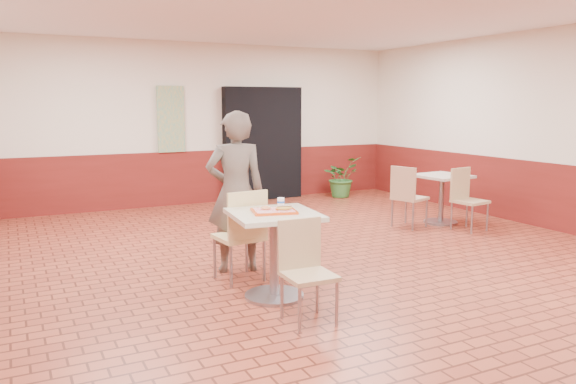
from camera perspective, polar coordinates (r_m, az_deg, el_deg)
name	(u,v)px	position (r m, az deg, el deg)	size (l,w,h in m)	color
room_shell	(343,139)	(6.18, 5.63, 5.37)	(8.01, 10.01, 3.01)	maroon
wainscot_band	(342,229)	(6.32, 5.49, -3.72)	(8.00, 10.00, 1.00)	#601712
corridor_doorway	(263,144)	(11.08, -2.58, 4.92)	(1.60, 0.22, 2.20)	black
promo_poster	(171,119)	(10.51, -11.81, 7.25)	(0.50, 0.03, 1.20)	gray
main_table	(274,241)	(5.45, -1.43, -4.95)	(0.81, 0.81, 0.85)	beige
chair_main_front	(305,265)	(4.91, 1.75, -7.44)	(0.42, 0.42, 0.89)	tan
chair_main_back	(242,231)	(5.95, -4.65, -3.95)	(0.50, 0.50, 0.99)	#E6CF8A
customer	(236,192)	(6.29, -5.34, -0.02)	(0.66, 0.43, 1.81)	brown
serving_tray	(274,211)	(5.39, -1.44, -1.95)	(0.41, 0.32, 0.03)	#D23F0F
ring_donut	(266,208)	(5.41, -2.27, -1.62)	(0.09, 0.09, 0.03)	#DF8A51
long_john_donut	(284,208)	(5.37, -0.43, -1.61)	(0.17, 0.12, 0.05)	gold
paper_cup	(281,202)	(5.53, -0.73, -1.05)	(0.07, 0.07, 0.09)	white
second_table	(442,191)	(9.20, 15.36, 0.14)	(0.73, 0.73, 0.77)	#B7A493
chair_second_left	(407,193)	(8.73, 12.00, -0.15)	(0.55, 0.55, 0.95)	tan
chair_second_front	(466,196)	(8.84, 17.63, -0.35)	(0.49, 0.49, 0.93)	tan
potted_plant	(341,177)	(11.43, 5.41, 1.53)	(0.73, 0.64, 0.82)	#2F692A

